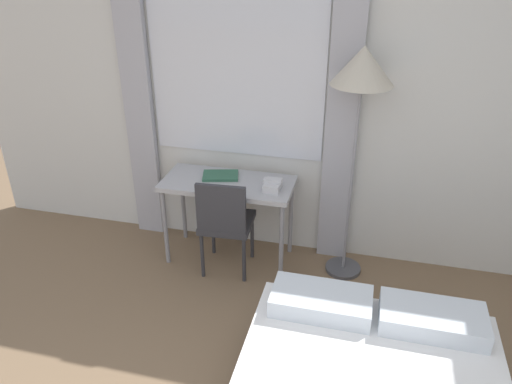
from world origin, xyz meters
TOP-DOWN VIEW (x-y plane):
  - wall_back_with_window at (-0.06, 2.88)m, footprint 5.77×0.13m
  - desk at (-0.52, 2.56)m, footprint 1.05×0.48m
  - desk_chair at (-0.49, 2.36)m, footprint 0.42×0.42m
  - standing_lamp at (0.44, 2.60)m, footprint 0.44×0.44m
  - telephone at (-0.15, 2.52)m, footprint 0.14×0.19m
  - book at (-0.60, 2.63)m, footprint 0.32×0.25m

SIDE VIEW (x-z plane):
  - desk_chair at x=-0.49m, z-range 0.06..0.91m
  - desk at x=-0.52m, z-range 0.29..1.01m
  - book at x=-0.60m, z-range 0.73..0.75m
  - telephone at x=-0.15m, z-range 0.72..0.80m
  - wall_back_with_window at x=-0.06m, z-range 0.00..2.70m
  - standing_lamp at x=0.44m, z-range 0.69..2.52m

